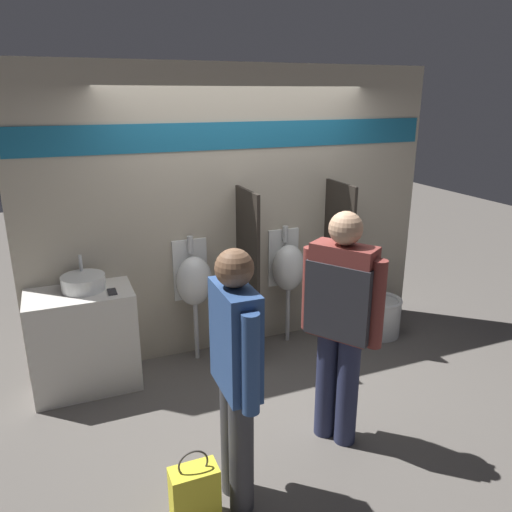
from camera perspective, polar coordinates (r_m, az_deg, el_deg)
The scene contains 13 objects.
ground_plane at distance 4.76m, azimuth 0.79°, elevation -12.71°, with size 16.00×16.00×0.00m, color #5B5651.
display_wall at distance 4.77m, azimuth -1.96°, elevation 5.06°, with size 4.00×0.07×2.70m.
sink_counter at distance 4.54m, azimuth -19.06°, elevation -9.11°, with size 0.86×0.51×0.88m.
sink_basin at distance 4.39m, azimuth -19.12°, elevation -2.87°, with size 0.36×0.36×0.26m.
cell_phone at distance 4.28m, azimuth -16.13°, elevation -3.95°, with size 0.07×0.14×0.01m.
divider_near_counter at distance 4.65m, azimuth -0.95°, elevation -2.32°, with size 0.03×0.53×1.63m.
divider_mid at distance 5.06m, azimuth 9.28°, elevation -0.85°, with size 0.03×0.53×1.63m.
urinal_near_counter at distance 4.64m, azimuth -7.11°, elevation -2.83°, with size 0.34×0.28×1.20m.
urinal_far at distance 4.96m, azimuth 3.69°, elevation -1.34°, with size 0.34×0.28×1.20m.
toilet at distance 5.46m, azimuth 13.71°, elevation -5.82°, with size 0.43×0.59×0.82m.
person_in_vest at distance 3.49m, azimuth 9.68°, elevation -6.55°, with size 0.43×0.52×1.72m.
person_with_lanyard at distance 2.96m, azimuth -2.33°, elevation -13.00°, with size 0.22×0.58×1.65m.
shopping_bag at distance 3.27m, azimuth -7.01°, elevation -25.48°, with size 0.28×0.15×0.51m.
Camera 1 is at (-1.60, -3.76, 2.44)m, focal length 35.00 mm.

